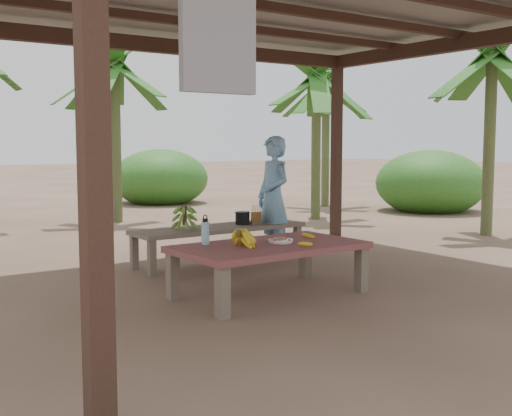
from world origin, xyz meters
TOP-DOWN VIEW (x-y plane):
  - ground at (0.00, 0.00)m, footprint 80.00×80.00m
  - pavilion at (-0.01, -0.01)m, footprint 6.60×5.60m
  - work_table at (-0.38, -0.36)m, footprint 1.84×1.07m
  - bench at (0.11, 1.37)m, footprint 2.21×0.64m
  - ripe_banana_bunch at (-0.72, -0.34)m, footprint 0.30×0.26m
  - plate at (-0.24, -0.35)m, footprint 0.24×0.24m
  - loose_banana_front at (-0.18, -0.66)m, footprint 0.16×0.07m
  - loose_banana_side at (0.19, -0.25)m, footprint 0.09×0.17m
  - water_flask at (-0.89, -0.02)m, footprint 0.08×0.08m
  - green_banana_stalk at (-0.38, 1.36)m, footprint 0.27×0.27m
  - cooking_pot at (0.44, 1.37)m, footprint 0.18×0.18m
  - skewer_rack at (0.62, 1.32)m, footprint 0.18×0.08m
  - woman at (0.85, 1.28)m, footprint 0.40×0.59m
  - banana_plant_ne at (3.99, 4.24)m, footprint 1.80×1.80m
  - banana_plant_n at (0.66, 5.97)m, footprint 1.80×1.80m
  - banana_plant_e at (4.85, 1.01)m, footprint 1.80×1.80m
  - banana_plant_far at (5.80, 6.08)m, footprint 1.80×1.80m

SIDE VIEW (x-z plane):
  - ground at x=0.00m, z-range 0.00..0.00m
  - bench at x=0.11m, z-range 0.17..0.62m
  - work_table at x=-0.38m, z-range 0.18..0.68m
  - plate at x=-0.24m, z-range 0.50..0.54m
  - loose_banana_front at x=-0.18m, z-range 0.50..0.54m
  - loose_banana_side at x=0.19m, z-range 0.50..0.54m
  - cooking_pot at x=0.44m, z-range 0.45..0.60m
  - skewer_rack at x=0.62m, z-range 0.45..0.69m
  - ripe_banana_bunch at x=-0.72m, z-range 0.50..0.68m
  - green_banana_stalk at x=-0.38m, z-range 0.45..0.75m
  - water_flask at x=-0.89m, z-range 0.48..0.76m
  - woman at x=0.85m, z-range 0.00..1.55m
  - banana_plant_ne at x=3.99m, z-range 0.99..3.94m
  - banana_plant_e at x=4.85m, z-range 1.06..4.14m
  - banana_plant_far at x=5.80m, z-range 1.06..4.14m
  - banana_plant_n at x=0.66m, z-range 1.08..4.21m
  - pavilion at x=-0.01m, z-range 1.30..4.25m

